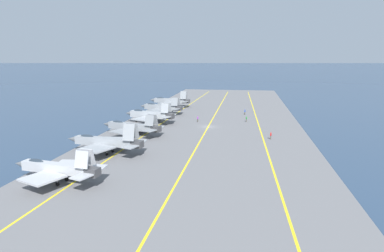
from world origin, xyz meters
The scene contains 15 objects.
ground_plane centered at (0.00, 0.00, 0.00)m, with size 2000.00×2000.00×0.00m, color navy.
carrier_deck centered at (0.00, 0.00, 0.20)m, with size 218.30×52.31×0.40m, color slate.
deck_stripe_foul_line centered at (0.00, -14.38, 0.40)m, with size 196.47×0.36×0.01m, color yellow.
deck_stripe_centerline centered at (0.00, 0.00, 0.40)m, with size 196.47×0.36×0.01m, color yellow.
deck_stripe_edge_line centered at (0.00, 14.38, 0.40)m, with size 196.47×0.36×0.01m, color yellow.
parked_jet_nearest centered at (-47.48, 18.44, 2.84)m, with size 12.48×15.69×5.87m.
parked_jet_second centered at (-30.62, 17.56, 2.97)m, with size 13.20×17.25×6.72m.
parked_jet_third centered at (-13.71, 17.85, 2.62)m, with size 12.90×16.94×5.69m.
parked_jet_fourth centered at (2.38, 17.80, 2.97)m, with size 14.04×15.85×6.32m.
parked_jet_fifth centered at (19.21, 18.45, 2.74)m, with size 12.88×15.93×5.88m.
parked_jet_sixth centered at (35.75, 19.03, 2.93)m, with size 14.31×16.43×6.40m.
crew_green_vest centered at (9.21, -10.67, 1.34)m, with size 0.46×0.45×1.71m.
crew_red_vest centered at (-12.63, -16.55, 1.39)m, with size 0.45×0.39×1.80m.
crew_purple_vest centered at (6.61, 3.97, 1.39)m, with size 0.27×0.38×1.80m.
crew_blue_vest centered at (22.38, -10.07, 1.39)m, with size 0.38×0.45×1.79m.
Camera 1 is at (-94.59, -10.56, 20.07)m, focal length 32.00 mm.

